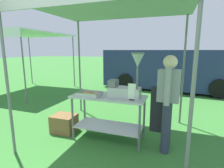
# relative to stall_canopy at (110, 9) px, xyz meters

# --- Properties ---
(ground_plane) EXTENTS (70.00, 70.00, 0.00)m
(ground_plane) POSITION_rel_stall_canopy_xyz_m (0.09, 4.98, -2.38)
(ground_plane) COLOR #33702D
(stall_canopy) EXTENTS (2.82, 2.42, 2.48)m
(stall_canopy) POSITION_rel_stall_canopy_xyz_m (0.00, 0.00, 0.00)
(stall_canopy) COLOR slate
(stall_canopy) RESTS_ON ground
(donut_cart) EXTENTS (1.37, 0.57, 0.86)m
(donut_cart) POSITION_rel_stall_canopy_xyz_m (0.00, -0.10, -1.76)
(donut_cart) COLOR #B7B7BC
(donut_cart) RESTS_ON ground
(donut_tray) EXTENTS (0.41, 0.29, 0.07)m
(donut_tray) POSITION_rel_stall_canopy_xyz_m (-0.34, -0.21, -1.50)
(donut_tray) COLOR #B7B7BC
(donut_tray) RESTS_ON donut_cart
(donut_fryer) EXTENTS (0.61, 0.28, 0.79)m
(donut_fryer) POSITION_rel_stall_canopy_xyz_m (0.35, -0.09, -1.28)
(donut_fryer) COLOR #B7B7BC
(donut_fryer) RESTS_ON donut_cart
(menu_sign) EXTENTS (0.13, 0.05, 0.28)m
(menu_sign) POSITION_rel_stall_canopy_xyz_m (0.47, -0.23, -1.40)
(menu_sign) COLOR black
(menu_sign) RESTS_ON donut_cart
(vendor) EXTENTS (0.46, 0.53, 1.61)m
(vendor) POSITION_rel_stall_canopy_xyz_m (1.04, -0.11, -1.48)
(vendor) COLOR #2D3347
(vendor) RESTS_ON ground
(supply_crate) EXTENTS (0.49, 0.40, 0.36)m
(supply_crate) POSITION_rel_stall_canopy_xyz_m (-0.98, -0.11, -2.20)
(supply_crate) COLOR brown
(supply_crate) RESTS_ON ground
(van_navy) EXTENTS (5.84, 2.47, 1.69)m
(van_navy) POSITION_rel_stall_canopy_xyz_m (0.98, 5.03, -1.50)
(van_navy) COLOR navy
(van_navy) RESTS_ON ground
(neighbour_tent) EXTENTS (2.73, 3.08, 2.35)m
(neighbour_tent) POSITION_rel_stall_canopy_xyz_m (-4.53, 2.54, -0.11)
(neighbour_tent) COLOR slate
(neighbour_tent) RESTS_ON ground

